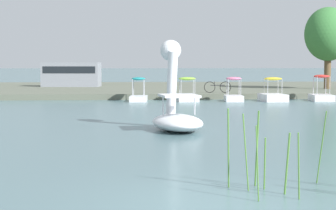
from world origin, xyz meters
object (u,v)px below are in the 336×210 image
object	(u,v)px
pedal_boat_lime	(187,95)
bicycle_parked	(218,87)
pedal_boat_red	(321,93)
tree_broadleaf_behind_dock	(328,35)
pedal_boat_pink	(234,94)
parked_van	(71,73)
pedal_boat_yellow	(273,95)
swan_boat	(176,108)
pedal_boat_teal	(139,94)

from	to	relation	value
pedal_boat_lime	bicycle_parked	size ratio (longest dim) A/B	1.12
pedal_boat_red	tree_broadleaf_behind_dock	bearing A→B (deg)	68.70
pedal_boat_lime	tree_broadleaf_behind_dock	size ratio (longest dim) A/B	0.32
pedal_boat_pink	pedal_boat_red	size ratio (longest dim) A/B	0.94
tree_broadleaf_behind_dock	parked_van	size ratio (longest dim) A/B	1.25
pedal_boat_pink	pedal_boat_yellow	world-z (taller)	pedal_boat_pink
tree_broadleaf_behind_dock	pedal_boat_yellow	bearing A→B (deg)	-127.11
pedal_boat_yellow	bicycle_parked	size ratio (longest dim) A/B	1.31
pedal_boat_pink	pedal_boat_red	xyz separation A→B (m)	(5.48, 0.02, 0.00)
swan_boat	pedal_boat_teal	world-z (taller)	swan_boat
pedal_boat_yellow	tree_broadleaf_behind_dock	world-z (taller)	tree_broadleaf_behind_dock
pedal_boat_red	bicycle_parked	xyz separation A→B (m)	(-5.99, 3.03, 0.28)
pedal_boat_teal	pedal_boat_pink	bearing A→B (deg)	-3.00
pedal_boat_lime	bicycle_parked	world-z (taller)	pedal_boat_lime
pedal_boat_teal	tree_broadleaf_behind_dock	world-z (taller)	tree_broadleaf_behind_dock
pedal_boat_yellow	bicycle_parked	world-z (taller)	pedal_boat_yellow
pedal_boat_lime	parked_van	world-z (taller)	parked_van
pedal_boat_yellow	pedal_boat_pink	bearing A→B (deg)	178.50
pedal_boat_yellow	parked_van	world-z (taller)	parked_van
parked_van	pedal_boat_teal	bearing A→B (deg)	-69.57
swan_boat	pedal_boat_red	bearing A→B (deg)	56.03
pedal_boat_lime	pedal_boat_red	world-z (taller)	pedal_boat_red
tree_broadleaf_behind_dock	parked_van	xyz separation A→B (m)	(-19.65, 6.02, -3.00)
pedal_boat_pink	pedal_boat_yellow	size ratio (longest dim) A/B	0.83
pedal_boat_yellow	pedal_boat_red	xyz separation A→B (m)	(3.07, 0.09, 0.08)
pedal_boat_teal	parked_van	world-z (taller)	parked_van
bicycle_parked	parked_van	xyz separation A→B (m)	(-10.47, 11.17, 0.70)
pedal_boat_red	pedal_boat_pink	bearing A→B (deg)	-179.76
pedal_boat_yellow	parked_van	size ratio (longest dim) A/B	0.47
parked_van	pedal_boat_pink	bearing A→B (deg)	-52.34
pedal_boat_yellow	parked_van	bearing A→B (deg)	133.14
pedal_boat_pink	pedal_boat_teal	bearing A→B (deg)	177.00
pedal_boat_teal	pedal_boat_pink	distance (m)	5.80
pedal_boat_teal	bicycle_parked	xyz separation A→B (m)	(5.28, 2.75, 0.28)
tree_broadleaf_behind_dock	parked_van	distance (m)	20.77
swan_boat	pedal_boat_red	xyz separation A→B (m)	(10.37, 15.39, -0.29)
pedal_boat_pink	tree_broadleaf_behind_dock	bearing A→B (deg)	43.43
pedal_boat_pink	tree_broadleaf_behind_dock	xyz separation A→B (m)	(8.67, 8.21, 3.99)
swan_boat	pedal_boat_teal	bearing A→B (deg)	93.29
pedal_boat_yellow	pedal_boat_red	bearing A→B (deg)	1.61
pedal_boat_lime	swan_boat	bearing A→B (deg)	-97.54
swan_boat	parked_van	world-z (taller)	swan_boat
tree_broadleaf_behind_dock	swan_boat	bearing A→B (deg)	-119.91
pedal_boat_teal	pedal_boat_yellow	size ratio (longest dim) A/B	0.90
swan_boat	bicycle_parked	distance (m)	18.94
pedal_boat_pink	parked_van	xyz separation A→B (m)	(-10.98, 14.23, 0.98)
pedal_boat_lime	pedal_boat_red	distance (m)	8.31
pedal_boat_yellow	tree_broadleaf_behind_dock	bearing A→B (deg)	52.89
pedal_boat_red	pedal_boat_yellow	bearing A→B (deg)	-178.39
pedal_boat_teal	bicycle_parked	world-z (taller)	pedal_boat_teal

